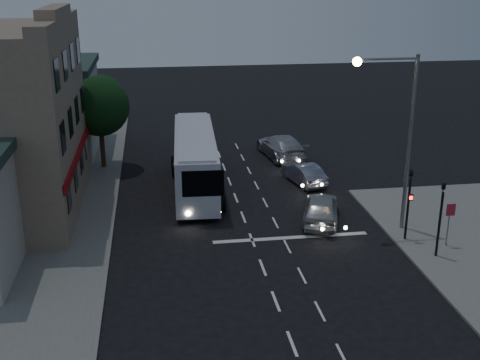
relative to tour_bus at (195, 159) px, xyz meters
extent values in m
plane|color=black|center=(2.25, -10.01, -1.91)|extent=(120.00, 120.00, 0.00)
cube|color=slate|center=(-10.75, -2.01, -1.85)|extent=(12.00, 50.00, 0.12)
cube|color=silver|center=(2.25, -17.01, -1.91)|extent=(0.12, 1.60, 0.01)
cube|color=silver|center=(2.25, -14.01, -1.91)|extent=(0.12, 1.60, 0.01)
cube|color=silver|center=(2.25, -11.01, -1.91)|extent=(0.12, 1.60, 0.01)
cube|color=silver|center=(2.25, -8.01, -1.91)|extent=(0.12, 1.60, 0.01)
cube|color=silver|center=(2.25, -5.01, -1.91)|extent=(0.12, 1.60, 0.01)
cube|color=silver|center=(2.25, -2.01, -1.91)|extent=(0.12, 1.60, 0.01)
cube|color=silver|center=(2.25, 0.99, -1.91)|extent=(0.12, 1.60, 0.01)
cube|color=silver|center=(2.25, 3.99, -1.91)|extent=(0.12, 1.60, 0.01)
cube|color=silver|center=(2.25, 6.99, -1.91)|extent=(0.12, 1.60, 0.01)
cube|color=silver|center=(3.85, -18.01, -1.91)|extent=(0.10, 1.50, 0.01)
cube|color=silver|center=(3.85, -15.01, -1.91)|extent=(0.10, 1.50, 0.01)
cube|color=silver|center=(3.85, -12.01, -1.91)|extent=(0.10, 1.50, 0.01)
cube|color=silver|center=(3.85, -9.01, -1.91)|extent=(0.10, 1.50, 0.01)
cube|color=silver|center=(3.85, -6.01, -1.91)|extent=(0.10, 1.50, 0.01)
cube|color=silver|center=(3.85, -3.01, -1.91)|extent=(0.10, 1.50, 0.01)
cube|color=silver|center=(3.85, -0.01, -1.91)|extent=(0.10, 1.50, 0.01)
cube|color=silver|center=(3.85, 2.99, -1.91)|extent=(0.10, 1.50, 0.01)
cube|color=silver|center=(3.85, 5.99, -1.91)|extent=(0.10, 1.50, 0.01)
cube|color=silver|center=(3.85, 8.99, -1.91)|extent=(0.10, 1.50, 0.01)
cube|color=silver|center=(4.25, -8.01, -1.91)|extent=(8.00, 0.35, 0.01)
cube|color=silver|center=(0.00, 0.00, -0.04)|extent=(2.94, 11.62, 3.07)
cube|color=silver|center=(0.00, 0.00, 1.54)|extent=(2.54, 11.22, 0.17)
cube|color=black|center=(0.00, -5.71, 0.44)|extent=(2.21, 0.22, 1.44)
cube|color=black|center=(1.21, 0.48, 0.58)|extent=(0.49, 9.59, 0.86)
cube|color=black|center=(-1.21, 0.48, 0.58)|extent=(0.49, 9.59, 0.86)
cube|color=#B22600|center=(1.22, 0.96, -0.47)|extent=(0.28, 5.27, 1.34)
cube|color=#B22600|center=(-1.22, 0.96, -0.47)|extent=(0.28, 5.27, 1.34)
cylinder|color=black|center=(-1.20, -4.03, -1.43)|extent=(0.38, 0.97, 0.96)
cylinder|color=black|center=(1.20, -4.03, -1.43)|extent=(0.38, 0.97, 0.96)
cylinder|color=black|center=(-1.20, 2.40, -1.43)|extent=(0.38, 0.97, 0.96)
cylinder|color=black|center=(1.20, 2.40, -1.43)|extent=(0.38, 0.97, 0.96)
cylinder|color=black|center=(-1.20, 4.03, -1.43)|extent=(0.38, 0.97, 0.96)
cylinder|color=black|center=(1.20, 4.03, -1.43)|extent=(0.38, 0.97, 0.96)
cylinder|color=#FFF2CC|center=(-0.82, -5.78, -1.19)|extent=(0.25, 0.06, 0.25)
cylinder|color=#FFF2CC|center=(0.82, -5.78, -1.19)|extent=(0.25, 0.06, 0.25)
imported|color=#BABABA|center=(6.31, -6.21, -1.13)|extent=(3.16, 4.95, 1.57)
imported|color=#918F9E|center=(6.87, -0.06, -1.25)|extent=(2.29, 4.28, 1.34)
imported|color=#B1B1B7|center=(6.64, 5.65, -1.08)|extent=(3.10, 6.01, 1.67)
cylinder|color=black|center=(9.85, -9.21, -0.19)|extent=(0.12, 0.12, 3.20)
imported|color=black|center=(9.85, -9.21, 1.86)|extent=(0.15, 0.18, 0.90)
cube|color=black|center=(9.85, -9.39, 0.51)|extent=(0.25, 0.12, 0.30)
cube|color=#FF0C0C|center=(9.85, -9.46, 0.51)|extent=(0.16, 0.02, 0.18)
cylinder|color=black|center=(10.55, -11.21, -0.19)|extent=(0.12, 0.12, 3.20)
imported|color=black|center=(10.55, -11.21, 1.86)|extent=(0.18, 0.15, 0.90)
cylinder|color=slate|center=(11.55, -10.21, -0.79)|extent=(0.06, 0.06, 2.00)
cube|color=#A41A2F|center=(11.55, -10.28, 0.11)|extent=(0.45, 0.03, 0.60)
cylinder|color=slate|center=(10.25, -7.81, 2.71)|extent=(0.20, 0.20, 9.00)
cylinder|color=slate|center=(8.75, -7.81, 7.01)|extent=(3.00, 0.12, 0.12)
sphere|color=#FFBF59|center=(7.25, -7.81, 6.91)|extent=(0.44, 0.44, 0.44)
cube|color=#7C6753|center=(-7.25, -2.01, 8.46)|extent=(1.00, 12.00, 0.50)
cube|color=#7C6753|center=(-7.25, -2.01, 8.96)|extent=(1.00, 6.00, 0.50)
cube|color=maroon|center=(-6.70, -2.01, 1.21)|extent=(0.15, 12.00, 0.50)
cube|color=black|center=(-6.73, -6.51, 0.41)|extent=(0.06, 1.30, 1.50)
cube|color=black|center=(-6.73, -3.51, 0.41)|extent=(0.06, 1.30, 1.50)
cube|color=black|center=(-6.73, -0.51, 0.41)|extent=(0.06, 1.30, 1.50)
cube|color=black|center=(-6.73, 2.49, 0.41)|extent=(0.06, 1.30, 1.50)
cube|color=black|center=(-6.73, -6.51, 3.41)|extent=(0.06, 1.30, 1.50)
cube|color=black|center=(-6.73, -3.51, 3.41)|extent=(0.06, 1.30, 1.50)
cube|color=black|center=(-6.73, -0.51, 3.41)|extent=(0.06, 1.30, 1.50)
cube|color=black|center=(-6.73, 2.49, 3.41)|extent=(0.06, 1.30, 1.50)
cube|color=black|center=(-6.73, -6.51, 6.41)|extent=(0.06, 1.30, 1.50)
cube|color=black|center=(-6.73, -3.51, 6.41)|extent=(0.06, 1.30, 1.50)
cube|color=black|center=(-6.73, -0.51, 6.41)|extent=(0.06, 1.30, 1.50)
cube|color=black|center=(-6.73, 2.49, 6.41)|extent=(0.06, 1.30, 1.50)
cube|color=#B7A99A|center=(-11.25, 9.99, 1.21)|extent=(9.00, 9.00, 6.00)
cube|color=#243A35|center=(-11.25, 9.99, 4.46)|extent=(9.40, 9.40, 0.50)
cylinder|color=black|center=(-5.95, 4.99, -0.39)|extent=(0.32, 0.32, 2.80)
sphere|color=black|center=(-5.95, 4.99, 2.41)|extent=(4.00, 4.00, 4.00)
sphere|color=#123718|center=(-5.75, 5.59, 3.11)|extent=(2.60, 2.60, 2.60)
sphere|color=black|center=(-6.25, 4.39, 2.81)|extent=(2.40, 2.40, 2.40)
camera|label=1|loc=(-2.34, -35.28, 11.03)|focal=45.00mm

